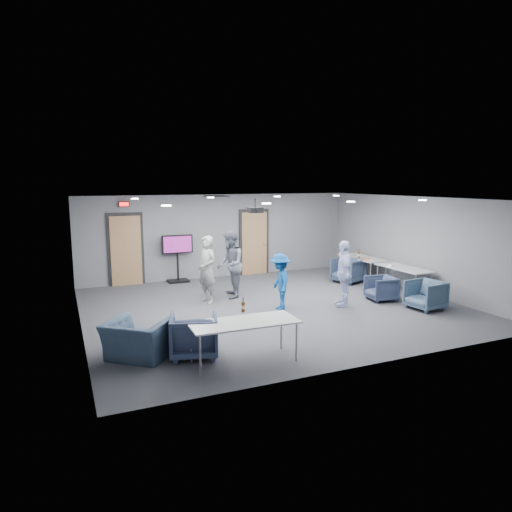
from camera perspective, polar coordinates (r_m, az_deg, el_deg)
name	(u,v)px	position (r m, az deg, el deg)	size (l,w,h in m)	color
floor	(272,307)	(11.56, 2.04, -6.33)	(9.00, 9.00, 0.00)	#34353B
ceiling	(273,199)	(11.14, 2.12, 7.16)	(9.00, 9.00, 0.00)	silver
wall_back	(220,236)	(14.95, -4.55, 2.50)	(9.00, 0.02, 2.70)	slate
wall_front	(375,288)	(7.92, 14.68, -3.91)	(9.00, 0.02, 2.70)	slate
wall_left	(78,267)	(10.20, -21.38, -1.32)	(0.02, 8.00, 2.70)	slate
wall_right	(414,244)	(13.80, 19.19, 1.45)	(0.02, 8.00, 2.70)	slate
door_left	(126,250)	(14.26, -15.95, 0.70)	(1.06, 0.17, 2.24)	black
door_right	(254,243)	(15.37, -0.24, 1.66)	(1.06, 0.17, 2.24)	black
exit_sign	(124,204)	(14.11, -16.19, 6.24)	(0.32, 0.08, 0.16)	black
hvac_diffuser	(216,196)	(13.55, -4.97, 7.46)	(0.60, 0.60, 0.03)	black
downlights	(273,199)	(11.14, 2.12, 7.08)	(6.18, 3.78, 0.02)	white
person_a	(207,270)	(11.79, -6.13, -1.70)	(0.64, 0.42, 1.75)	gray
person_b	(230,264)	(12.27, -3.26, -1.06)	(0.88, 0.69, 1.82)	slate
person_c	(344,273)	(11.66, 10.91, -2.16)	(0.97, 0.41, 1.66)	#C6D2FF
person_d	(280,282)	(11.15, 3.02, -3.24)	(0.90, 0.52, 1.39)	#154A8D
chair_right_a	(348,270)	(14.45, 11.41, -1.78)	(0.81, 0.84, 0.76)	#313E55
chair_right_b	(381,288)	(12.51, 15.37, -3.93)	(0.69, 0.71, 0.65)	#313B55
chair_right_c	(425,295)	(11.98, 20.41, -4.59)	(0.77, 0.79, 0.72)	#3D536A
chair_front_a	(194,335)	(8.38, -7.78, -9.79)	(0.83, 0.85, 0.78)	#3C4767
chair_front_b	(138,340)	(8.50, -14.59, -10.08)	(1.05, 0.92, 0.68)	#3B4F66
table_right_a	(362,259)	(14.90, 13.16, -0.32)	(0.74, 1.77, 0.73)	#B1B4B6
table_right_b	(404,269)	(13.45, 17.98, -1.57)	(0.72, 1.72, 0.73)	#B1B4B6
table_front_left	(244,324)	(7.97, -1.54, -8.46)	(1.91, 0.84, 0.73)	#B1B4B6
bottle_front	(243,307)	(8.46, -1.61, -6.36)	(0.07, 0.07, 0.28)	#5C2E0F
bottle_right	(359,255)	(14.67, 12.73, 0.15)	(0.08, 0.08, 0.29)	#5C2E0F
snack_box	(367,259)	(14.53, 13.68, -0.32)	(0.18, 0.12, 0.04)	#C25F30
wrapper	(390,266)	(13.50, 16.45, -1.15)	(0.20, 0.14, 0.05)	white
tv_stand	(178,256)	(14.37, -9.77, 0.06)	(0.97, 0.46, 1.48)	black
projector	(255,210)	(11.60, -0.11, 5.79)	(0.36, 0.34, 0.36)	black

